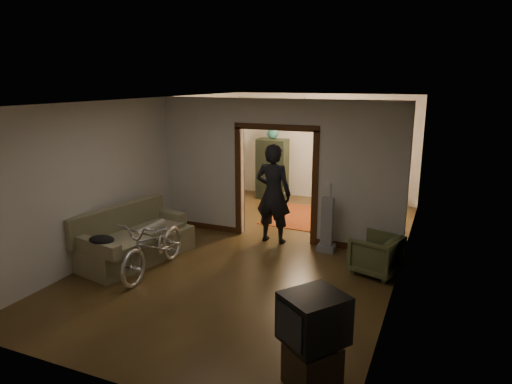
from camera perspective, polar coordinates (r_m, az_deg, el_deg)
The scene contains 24 objects.
floor at distance 8.75m, azimuth 0.78°, elevation -7.21°, with size 5.00×8.50×0.01m, color #3B2812.
ceiling at distance 8.17m, azimuth 0.84°, elevation 11.43°, with size 5.00×8.50×0.01m, color white.
wall_back at distance 12.33m, azimuth 8.36°, elevation 5.58°, with size 5.00×0.02×2.80m, color beige.
wall_left at distance 9.56m, azimuth -13.21°, elevation 2.97°, with size 0.02×8.50×2.80m, color beige.
wall_right at distance 7.78m, azimuth 18.10°, elevation 0.18°, with size 0.02×8.50×2.80m, color beige.
partition_wall at distance 9.04m, azimuth 2.62°, elevation 2.70°, with size 5.00×0.14×2.80m, color beige.
door_casing at distance 9.10m, azimuth 2.59°, elevation 0.85°, with size 1.74×0.20×2.32m, color #3B1E0D.
far_window at distance 12.11m, azimuth 11.55°, elevation 6.02°, with size 0.98×0.06×1.28m, color black.
chandelier at distance 10.55m, azimuth 6.06°, elevation 9.46°, with size 0.24×0.24×0.24m, color #FFE0A5.
light_switch at distance 8.69m, azimuth 8.93°, elevation 1.09°, with size 0.08×0.01×0.12m, color silver.
sofa at distance 8.42m, azimuth -14.79°, elevation -5.10°, with size 0.93×2.07×0.95m, color #6E6B49.
rolled_paper at distance 8.57m, azimuth -13.06°, elevation -4.29°, with size 0.10×0.10×0.80m, color beige.
jacket at distance 7.67m, azimuth -18.74°, elevation -5.67°, with size 0.43×0.33×0.13m, color black.
bicycle at distance 7.80m, azimuth -12.60°, elevation -6.52°, with size 0.63×1.81×0.95m, color silver.
armchair at distance 7.88m, azimuth 14.79°, elevation -7.56°, with size 0.71×0.73×0.66m, color #4D542F.
tv_stand at distance 5.16m, azimuth 7.04°, elevation -20.74°, with size 0.49×0.45×0.45m, color black.
crt_tv at distance 4.87m, azimuth 7.24°, elevation -15.37°, with size 0.60×0.54×0.52m, color black.
vacuum at distance 8.60m, azimuth 8.88°, elevation -4.07°, with size 0.32×0.26×1.05m, color gray.
person at distance 8.90m, azimuth 2.18°, elevation -0.21°, with size 0.72×0.47×1.97m, color black.
oriental_rug at distance 10.80m, azimuth 5.92°, elevation -3.10°, with size 1.47×1.93×0.01m, color maroon.
locker at distance 12.29m, azimuth 2.05°, elevation 2.90°, with size 0.81×0.45×1.62m, color #232C1A.
globe at distance 12.12m, azimuth 2.09°, elevation 8.15°, with size 0.30×0.30×0.30m, color #1E5972.
desk at distance 11.84m, azimuth 13.13°, elevation -0.14°, with size 0.96×0.54×0.71m, color #301F10.
desk_chair at distance 11.33m, azimuth 8.63°, elevation -0.33°, with size 0.35×0.35×0.80m, color #301F10.
Camera 1 is at (3.09, -7.56, 3.15)m, focal length 32.00 mm.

